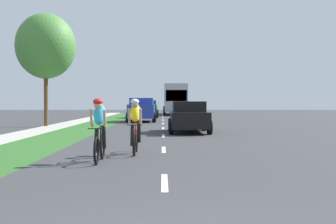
{
  "coord_description": "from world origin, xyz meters",
  "views": [
    {
      "loc": [
        -0.04,
        -3.7,
        1.49
      ],
      "look_at": [
        0.28,
        21.52,
        0.92
      ],
      "focal_mm": 47.04,
      "sensor_mm": 36.0,
      "label": 1
    }
  ],
  "objects": [
    {
      "name": "lane_markings_center",
      "position": [
        0.0,
        24.0,
        0.0
      ],
      "size": [
        0.12,
        52.2,
        0.01
      ],
      "color": "white",
      "rests_on": "ground_plane"
    },
    {
      "name": "suv_blue",
      "position": [
        -1.6,
        29.63,
        0.95
      ],
      "size": [
        2.15,
        4.7,
        1.79
      ],
      "color": "#23389E",
      "rests_on": "ground_plane"
    },
    {
      "name": "cyclist_trailing",
      "position": [
        -0.81,
        8.85,
        0.81
      ],
      "size": [
        0.42,
        1.72,
        1.58
      ],
      "color": "black",
      "rests_on": "ground_plane"
    },
    {
      "name": "cyclist_lead",
      "position": [
        -1.6,
        7.19,
        0.81
      ],
      "size": [
        0.42,
        1.72,
        1.58
      ],
      "color": "black",
      "rests_on": "ground_plane"
    },
    {
      "name": "grass_verge",
      "position": [
        -4.44,
        20.0,
        0.0
      ],
      "size": [
        2.47,
        70.0,
        0.01
      ],
      "primitive_type": "cube",
      "color": "#2D6026",
      "rests_on": "ground_plane"
    },
    {
      "name": "bus_silver",
      "position": [
        1.44,
        48.67,
        1.98
      ],
      "size": [
        2.78,
        11.6,
        3.48
      ],
      "color": "#A5A8AD",
      "rests_on": "ground_plane"
    },
    {
      "name": "sedan_black",
      "position": [
        1.25,
        17.84,
        0.77
      ],
      "size": [
        1.98,
        4.3,
        1.52
      ],
      "color": "black",
      "rests_on": "ground_plane"
    },
    {
      "name": "ground_plane",
      "position": [
        0.0,
        20.0,
        0.0
      ],
      "size": [
        120.0,
        120.0,
        0.0
      ],
      "primitive_type": "plane",
      "color": "#38383A"
    },
    {
      "name": "pickup_dark_green",
      "position": [
        -1.54,
        38.22,
        0.83
      ],
      "size": [
        2.22,
        5.1,
        1.64
      ],
      "color": "#194C2D",
      "rests_on": "ground_plane"
    },
    {
      "name": "sidewalk_concrete",
      "position": [
        -6.4,
        20.0,
        0.0
      ],
      "size": [
        1.45,
        70.0,
        0.1
      ],
      "primitive_type": "cube",
      "color": "#B2ADA3",
      "rests_on": "ground_plane"
    },
    {
      "name": "street_tree_near",
      "position": [
        -7.02,
        22.74,
        4.83
      ],
      "size": [
        3.55,
        3.55,
        6.79
      ],
      "color": "brown",
      "rests_on": "ground_plane"
    }
  ]
}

